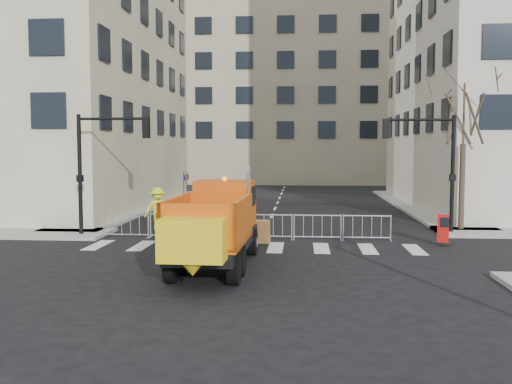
# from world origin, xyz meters

# --- Properties ---
(ground) EXTENTS (120.00, 120.00, 0.00)m
(ground) POSITION_xyz_m (0.00, 0.00, 0.00)
(ground) COLOR black
(ground) RESTS_ON ground
(sidewalk_back) EXTENTS (64.00, 5.00, 0.15)m
(sidewalk_back) POSITION_xyz_m (0.00, 8.50, 0.07)
(sidewalk_back) COLOR gray
(sidewalk_back) RESTS_ON ground
(building_far) EXTENTS (30.00, 18.00, 24.00)m
(building_far) POSITION_xyz_m (0.00, 52.00, 12.00)
(building_far) COLOR gray
(building_far) RESTS_ON ground
(traffic_light_left) EXTENTS (0.18, 0.18, 5.40)m
(traffic_light_left) POSITION_xyz_m (-8.00, 7.50, 2.70)
(traffic_light_left) COLOR black
(traffic_light_left) RESTS_ON ground
(traffic_light_right) EXTENTS (0.18, 0.18, 5.40)m
(traffic_light_right) POSITION_xyz_m (8.50, 9.50, 2.70)
(traffic_light_right) COLOR black
(traffic_light_right) RESTS_ON ground
(crowd_barriers) EXTENTS (12.60, 0.60, 1.10)m
(crowd_barriers) POSITION_xyz_m (-0.75, 7.60, 0.55)
(crowd_barriers) COLOR #9EA0A5
(crowd_barriers) RESTS_ON ground
(street_tree) EXTENTS (3.00, 3.00, 7.50)m
(street_tree) POSITION_xyz_m (9.20, 10.50, 3.75)
(street_tree) COLOR #382B21
(street_tree) RESTS_ON ground
(plow_truck) EXTENTS (2.84, 8.70, 3.35)m
(plow_truck) POSITION_xyz_m (-1.08, 1.40, 1.49)
(plow_truck) COLOR black
(plow_truck) RESTS_ON ground
(cop_a) EXTENTS (0.79, 0.59, 2.00)m
(cop_a) POSITION_xyz_m (-2.27, 4.95, 1.00)
(cop_a) COLOR black
(cop_a) RESTS_ON ground
(cop_b) EXTENTS (1.01, 0.96, 1.65)m
(cop_b) POSITION_xyz_m (-0.52, 5.83, 0.82)
(cop_b) COLOR black
(cop_b) RESTS_ON ground
(cop_c) EXTENTS (1.17, 1.04, 1.90)m
(cop_c) POSITION_xyz_m (-1.86, 5.59, 0.95)
(cop_c) COLOR black
(cop_c) RESTS_ON ground
(worker) EXTENTS (1.47, 1.22, 1.98)m
(worker) POSITION_xyz_m (-4.88, 8.86, 1.14)
(worker) COLOR #D1E91B
(worker) RESTS_ON sidewalk_back
(newspaper_box) EXTENTS (0.54, 0.50, 1.10)m
(newspaper_box) POSITION_xyz_m (7.41, 6.50, 0.70)
(newspaper_box) COLOR #B7110E
(newspaper_box) RESTS_ON sidewalk_back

